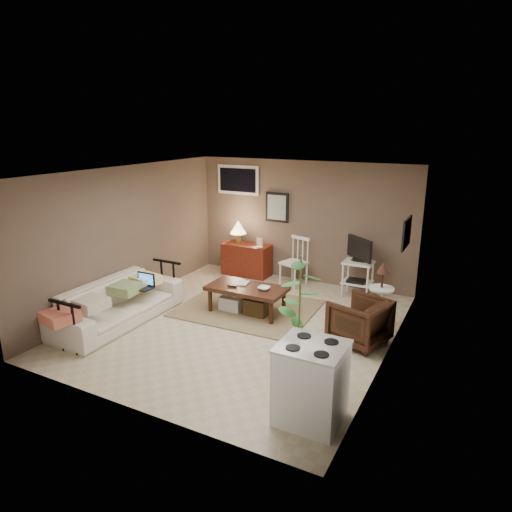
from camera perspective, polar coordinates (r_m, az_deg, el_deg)
The scene contains 20 objects.
floor at distance 7.33m, azimuth -1.83°, elevation -8.58°, with size 5.00×5.00×0.00m, color #C1B293.
art_back at distance 9.25m, azimuth 2.65°, elevation 6.10°, with size 0.50×0.03×0.60m, color black.
art_right at distance 7.09m, azimuth 18.32°, elevation 2.75°, with size 0.03×0.60×0.45m, color black.
window at distance 9.59m, azimuth -2.26°, elevation 9.48°, with size 0.96×0.03×0.60m, color white.
rug at distance 7.92m, azimuth -1.05°, elevation -6.54°, with size 2.24×1.79×0.02m, color olive.
coffee_table at distance 7.66m, azimuth -1.22°, elevation -5.20°, with size 1.31×0.69×0.50m.
sofa at distance 7.59m, azimuth -16.91°, elevation -4.82°, with size 2.25×0.66×0.88m, color #F0E0CF.
sofa_pillows at distance 7.35m, azimuth -18.07°, elevation -4.78°, with size 0.43×2.14×0.15m, color beige, non-canonical shape.
sofa_end_rails at distance 7.52m, azimuth -16.16°, elevation -5.44°, with size 0.60×2.25×0.76m, color black, non-canonical shape.
laptop at distance 7.67m, azimuth -13.83°, elevation -3.33°, with size 0.35×0.25×0.24m.
red_console at distance 9.54m, azimuth -1.29°, elevation -0.06°, with size 1.00×0.44×1.15m.
spindle_chair at distance 8.96m, azimuth 4.81°, elevation -0.88°, with size 0.54×0.54×0.95m.
tv_stand at distance 8.50m, azimuth 12.65°, elevation -1.18°, with size 0.55×0.45×1.11m.
side_table at distance 7.34m, azimuth 15.44°, elevation -3.71°, with size 0.39×0.39×1.04m.
armchair at distance 6.78m, azimuth 12.81°, elevation -7.67°, with size 0.72×0.67×0.74m, color black.
potted_plant at distance 5.51m, azimuth 5.45°, elevation -7.38°, with size 0.41×0.41×1.64m.
stove at distance 5.02m, azimuth 6.88°, elevation -15.47°, with size 0.69×0.64×0.90m.
bowl at distance 7.42m, azimuth 0.98°, elevation -3.52°, with size 0.20×0.05×0.20m, color #371A0F.
book_table at distance 7.71m, azimuth -2.33°, elevation -2.53°, with size 0.18×0.02×0.25m, color #371A0F.
book_console at distance 9.21m, azimuth -0.12°, elevation 1.71°, with size 0.15×0.02×0.20m, color #371A0F.
Camera 1 is at (3.28, -5.79, 3.07)m, focal length 32.00 mm.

